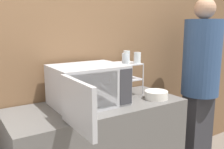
{
  "coord_description": "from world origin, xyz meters",
  "views": [
    {
      "loc": [
        -0.96,
        -1.38,
        1.54
      ],
      "look_at": [
        0.16,
        0.33,
        1.14
      ],
      "focal_mm": 40.0,
      "sensor_mm": 36.0,
      "label": 1
    }
  ],
  "objects": [
    {
      "name": "bowl",
      "position": [
        0.5,
        0.16,
        0.95
      ],
      "size": [
        0.2,
        0.2,
        0.07
      ],
      "color": "silver",
      "rests_on": "counter"
    },
    {
      "name": "glass_front_right",
      "position": [
        0.44,
        0.36,
        1.26
      ],
      "size": [
        0.06,
        0.06,
        0.1
      ],
      "color": "silver",
      "rests_on": "dish_rack"
    },
    {
      "name": "glass_back_right",
      "position": [
        0.45,
        0.53,
        1.26
      ],
      "size": [
        0.06,
        0.06,
        0.1
      ],
      "color": "silver",
      "rests_on": "dish_rack"
    },
    {
      "name": "glass_front_left",
      "position": [
        0.31,
        0.36,
        1.26
      ],
      "size": [
        0.06,
        0.06,
        0.1
      ],
      "color": "silver",
      "rests_on": "dish_rack"
    },
    {
      "name": "microwave",
      "position": [
        -0.08,
        0.32,
        1.08
      ],
      "size": [
        0.6,
        0.87,
        0.32
      ],
      "color": "#ADADB2",
      "rests_on": "counter"
    },
    {
      "name": "dish_rack",
      "position": [
        0.38,
        0.44,
        1.13
      ],
      "size": [
        0.23,
        0.25,
        0.29
      ],
      "color": "#B2B2B7",
      "rests_on": "counter"
    },
    {
      "name": "person",
      "position": [
        1.15,
        0.21,
        1.02
      ],
      "size": [
        0.37,
        0.37,
        1.81
      ],
      "color": "#2D2D33",
      "rests_on": "ground_plane"
    },
    {
      "name": "wall_back",
      "position": [
        0.0,
        0.65,
        1.3
      ],
      "size": [
        8.0,
        0.06,
        2.6
      ],
      "color": "brown",
      "rests_on": "ground_plane"
    }
  ]
}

